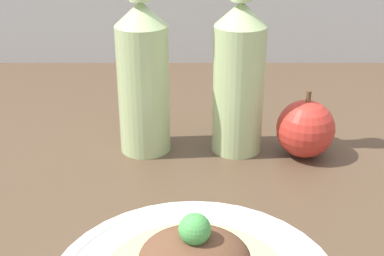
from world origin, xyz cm
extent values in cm
cube|color=brown|center=(0.00, 0.00, -2.00)|extent=(180.00, 110.00, 4.00)
sphere|color=#4CA34C|center=(-4.36, -14.17, 6.93)|extent=(2.76, 2.76, 2.76)
cylinder|color=#B7D18E|center=(-10.88, 14.24, 8.52)|extent=(6.74, 6.74, 17.03)
cone|color=#B7D18E|center=(-10.88, 14.24, 18.55)|extent=(6.74, 6.74, 3.03)
cylinder|color=#B7D18E|center=(1.44, 14.24, 8.52)|extent=(6.74, 6.74, 17.03)
cone|color=#B7D18E|center=(1.44, 14.24, 18.55)|extent=(6.74, 6.74, 3.03)
sphere|color=red|center=(10.27, 12.34, 3.83)|extent=(7.65, 7.65, 7.65)
cylinder|color=brown|center=(10.27, 12.34, 8.26)|extent=(0.61, 0.61, 1.72)
camera|label=1|loc=(-4.58, -50.93, 33.29)|focal=50.00mm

